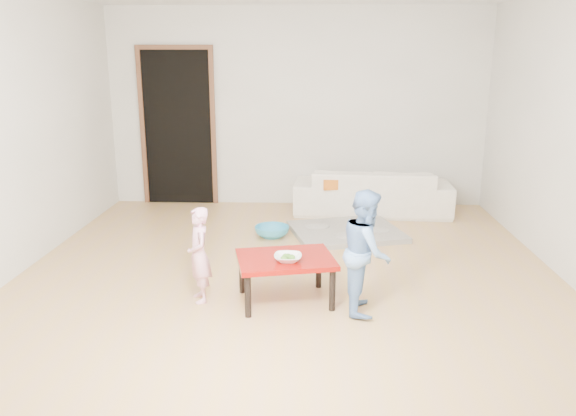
# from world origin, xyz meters

# --- Properties ---
(floor) EXTENTS (5.00, 5.00, 0.01)m
(floor) POSITION_xyz_m (0.00, 0.00, 0.00)
(floor) COLOR tan
(floor) RESTS_ON ground
(back_wall) EXTENTS (5.00, 0.02, 2.60)m
(back_wall) POSITION_xyz_m (0.00, 2.50, 1.30)
(back_wall) COLOR silver
(back_wall) RESTS_ON floor
(left_wall) EXTENTS (0.02, 5.00, 2.60)m
(left_wall) POSITION_xyz_m (-2.50, 0.00, 1.30)
(left_wall) COLOR silver
(left_wall) RESTS_ON floor
(right_wall) EXTENTS (0.02, 5.00, 2.60)m
(right_wall) POSITION_xyz_m (2.50, 0.00, 1.30)
(right_wall) COLOR silver
(right_wall) RESTS_ON floor
(doorway) EXTENTS (1.02, 0.08, 2.11)m
(doorway) POSITION_xyz_m (-1.60, 2.48, 1.02)
(doorway) COLOR brown
(doorway) RESTS_ON back_wall
(sofa) EXTENTS (2.02, 0.87, 0.58)m
(sofa) POSITION_xyz_m (0.98, 2.05, 0.29)
(sofa) COLOR white
(sofa) RESTS_ON floor
(cushion) EXTENTS (0.55, 0.51, 0.13)m
(cushion) POSITION_xyz_m (0.54, 1.90, 0.44)
(cushion) COLOR orange
(cushion) RESTS_ON sofa
(red_table) EXTENTS (0.88, 0.73, 0.38)m
(red_table) POSITION_xyz_m (0.00, -0.75, 0.19)
(red_table) COLOR maroon
(red_table) RESTS_ON floor
(bowl) EXTENTS (0.22, 0.22, 0.05)m
(bowl) POSITION_xyz_m (0.03, -0.84, 0.41)
(bowl) COLOR white
(bowl) RESTS_ON red_table
(broccoli) EXTENTS (0.12, 0.12, 0.06)m
(broccoli) POSITION_xyz_m (0.03, -0.84, 0.41)
(broccoli) COLOR #2D5919
(broccoli) RESTS_ON red_table
(child_pink) EXTENTS (0.29, 0.34, 0.79)m
(child_pink) POSITION_xyz_m (-0.70, -0.76, 0.40)
(child_pink) COLOR pink
(child_pink) RESTS_ON floor
(child_blue) EXTENTS (0.39, 0.49, 0.98)m
(child_blue) POSITION_xyz_m (0.64, -0.88, 0.49)
(child_blue) COLOR #5C8AD5
(child_blue) RESTS_ON floor
(basin) EXTENTS (0.39, 0.39, 0.12)m
(basin) POSITION_xyz_m (-0.23, 0.97, 0.06)
(basin) COLOR #3295BD
(basin) RESTS_ON floor
(blanket) EXTENTS (1.40, 1.26, 0.06)m
(blanket) POSITION_xyz_m (0.61, 1.10, 0.03)
(blanket) COLOR #A19B8E
(blanket) RESTS_ON floor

